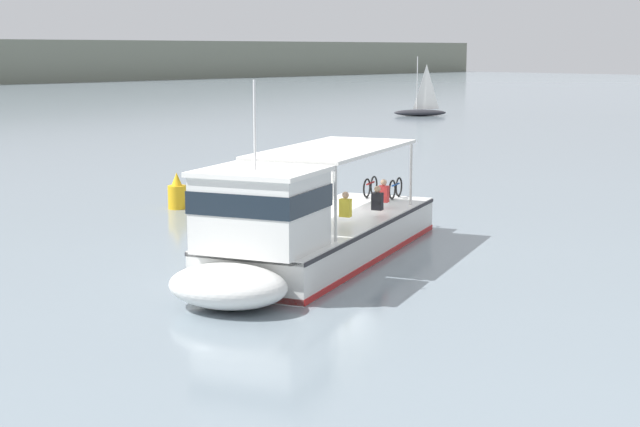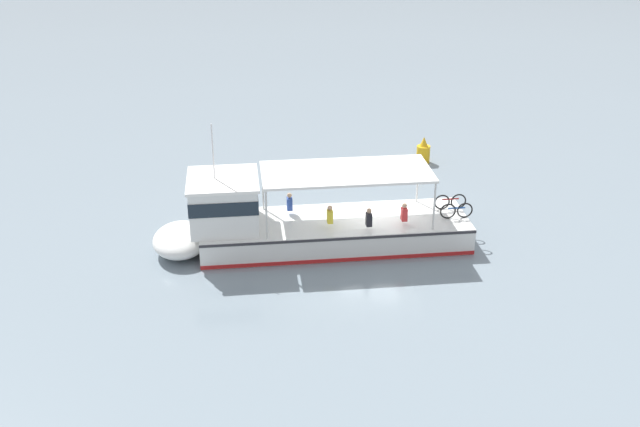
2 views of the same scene
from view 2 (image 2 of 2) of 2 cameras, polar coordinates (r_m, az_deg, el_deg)
The scene contains 3 objects.
ground_plane at distance 31.49m, azimuth 4.19°, elevation -1.56°, with size 400.00×400.00×0.00m, color gray.
ferry_main at distance 29.99m, azimuth -1.93°, elevation -0.76°, with size 12.96×7.47×5.32m.
channel_buoy at distance 39.25m, azimuth 7.90°, elevation 4.67°, with size 0.70×0.70×1.40m.
Camera 2 is at (4.74, -27.78, 14.05)m, focal length 41.86 mm.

